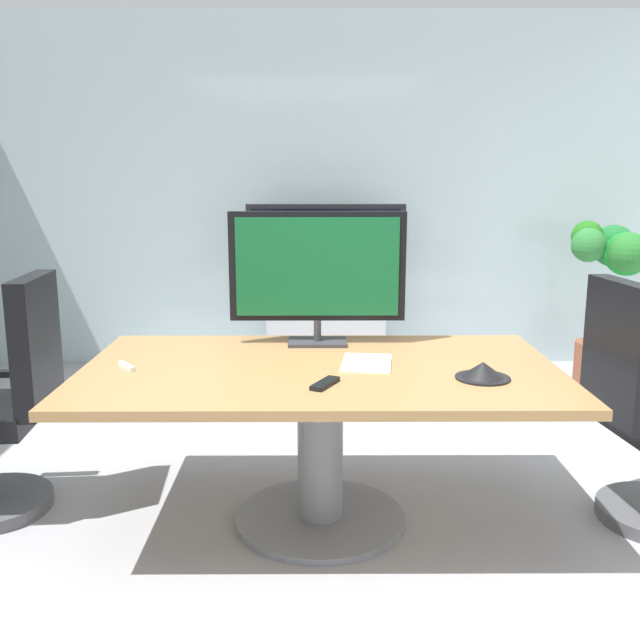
# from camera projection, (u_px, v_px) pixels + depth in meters

# --- Properties ---
(ground_plane) EXTENTS (7.15, 7.15, 0.00)m
(ground_plane) POSITION_uv_depth(u_px,v_px,m) (294.00, 555.00, 2.87)
(ground_plane) COLOR #99999E
(wall_back_glass_partition) EXTENTS (5.64, 0.10, 2.76)m
(wall_back_glass_partition) POSITION_uv_depth(u_px,v_px,m) (305.00, 193.00, 5.60)
(wall_back_glass_partition) COLOR #9EB2B7
(wall_back_glass_partition) RESTS_ON ground
(conference_table) EXTENTS (2.03, 1.17, 0.72)m
(conference_table) POSITION_uv_depth(u_px,v_px,m) (320.00, 405.00, 3.04)
(conference_table) COLOR olive
(conference_table) RESTS_ON ground
(office_chair_left) EXTENTS (0.61, 0.59, 1.09)m
(office_chair_left) POSITION_uv_depth(u_px,v_px,m) (3.00, 415.00, 3.17)
(office_chair_left) COLOR #4C4C51
(office_chair_left) RESTS_ON ground
(tv_monitor) EXTENTS (0.84, 0.18, 0.64)m
(tv_monitor) POSITION_uv_depth(u_px,v_px,m) (317.00, 270.00, 3.34)
(tv_monitor) COLOR #333338
(tv_monitor) RESTS_ON conference_table
(wall_display_unit) EXTENTS (1.20, 0.36, 1.31)m
(wall_display_unit) POSITION_uv_depth(u_px,v_px,m) (326.00, 317.00, 5.44)
(wall_display_unit) COLOR #B7BABC
(wall_display_unit) RESTS_ON ground
(potted_plant) EXTENTS (0.60, 0.72, 1.20)m
(potted_plant) POSITION_uv_depth(u_px,v_px,m) (610.00, 276.00, 5.12)
(potted_plant) COLOR brown
(potted_plant) RESTS_ON ground
(conference_phone) EXTENTS (0.22, 0.22, 0.07)m
(conference_phone) POSITION_uv_depth(u_px,v_px,m) (483.00, 371.00, 2.81)
(conference_phone) COLOR black
(conference_phone) RESTS_ON conference_table
(remote_control) EXTENTS (0.12, 0.17, 0.02)m
(remote_control) POSITION_uv_depth(u_px,v_px,m) (325.00, 383.00, 2.72)
(remote_control) COLOR black
(remote_control) RESTS_ON conference_table
(whiteboard_marker) EXTENTS (0.09, 0.12, 0.02)m
(whiteboard_marker) POSITION_uv_depth(u_px,v_px,m) (127.00, 366.00, 2.96)
(whiteboard_marker) COLOR silver
(whiteboard_marker) RESTS_ON conference_table
(paper_notepad) EXTENTS (0.25, 0.32, 0.01)m
(paper_notepad) POSITION_uv_depth(u_px,v_px,m) (367.00, 363.00, 3.04)
(paper_notepad) COLOR white
(paper_notepad) RESTS_ON conference_table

